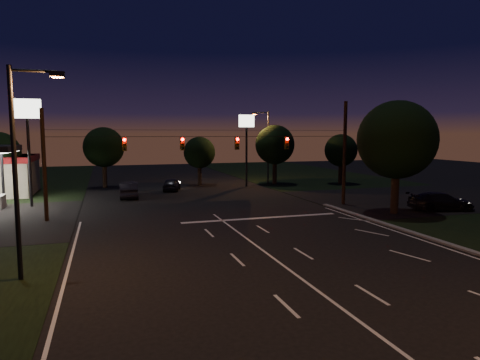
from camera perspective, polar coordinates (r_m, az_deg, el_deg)
name	(u,v)px	position (r m, az deg, el deg)	size (l,w,h in m)	color
ground	(287,268)	(20.37, 6.28, -11.61)	(140.00, 140.00, 0.00)	black
cross_street_right	(411,199)	(44.20, 21.83, -2.34)	(20.00, 16.00, 0.02)	black
center_line	(360,322)	(15.44, 15.77, -17.77)	(0.14, 40.00, 0.01)	silver
stop_bar	(261,218)	(31.80, 2.85, -5.08)	(12.00, 0.50, 0.01)	silver
utility_pole_right	(343,205)	(38.80, 13.59, -3.21)	(0.30, 0.30, 9.00)	black
utility_pole_left	(47,221)	(33.56, -24.35, -5.04)	(0.28, 0.28, 8.00)	black
signal_span	(210,143)	(33.63, -3.99, 4.96)	(24.00, 0.40, 1.56)	black
pole_sign_left_near	(28,125)	(40.19, -26.47, 6.63)	(2.20, 0.30, 9.10)	black
pole_sign_right	(247,134)	(50.30, 0.88, 6.21)	(1.80, 0.30, 8.40)	black
street_light_left	(21,157)	(20.03, -27.17, 2.72)	(2.20, 0.35, 9.00)	black
street_light_right_far	(266,142)	(53.29, 3.51, 5.13)	(2.20, 0.35, 9.00)	black
tree_right_near	(396,141)	(35.17, 20.05, 4.94)	(6.00, 6.00, 8.76)	black
tree_far_b	(104,148)	(51.87, -17.68, 4.12)	(4.60, 4.60, 6.98)	black
tree_far_c	(199,153)	(52.04, -5.44, 3.61)	(3.80, 3.80, 5.86)	black
tree_far_d	(275,145)	(52.78, 4.64, 4.66)	(4.80, 4.80, 7.30)	black
tree_far_e	(341,151)	(54.56, 13.26, 3.81)	(4.00, 4.00, 6.18)	black
car_oncoming_a	(172,184)	(47.54, -9.09, -0.58)	(1.60, 3.98, 1.36)	black
car_oncoming_b	(129,190)	(43.09, -14.56, -1.25)	(1.66, 4.76, 1.57)	black
car_cross	(441,201)	(38.31, 25.22, -2.60)	(2.11, 5.19, 1.51)	black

